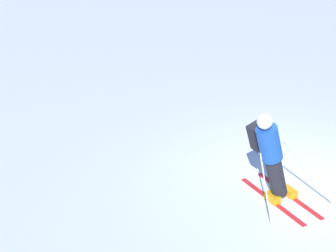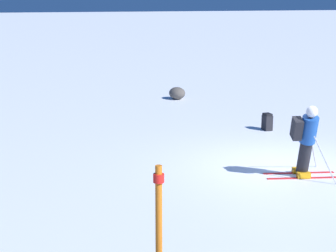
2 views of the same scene
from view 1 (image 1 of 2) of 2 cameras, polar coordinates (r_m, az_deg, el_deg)
name	(u,v)px [view 1 (image 1 of 2)]	position (r m, az deg, el deg)	size (l,w,h in m)	color
ground_plane	(302,185)	(9.98, 13.45, -5.81)	(300.00, 300.00, 0.00)	white
skier	(270,153)	(8.92, 10.35, -2.75)	(1.25, 1.65, 1.68)	red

